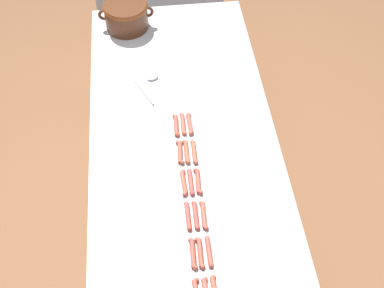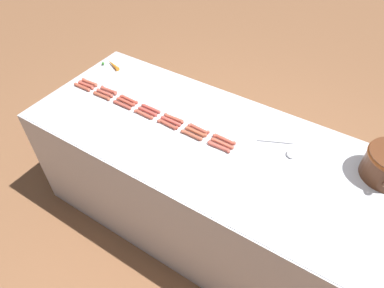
% 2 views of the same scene
% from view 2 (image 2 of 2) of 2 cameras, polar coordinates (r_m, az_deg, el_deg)
% --- Properties ---
extents(ground_plane, '(20.00, 20.00, 0.00)m').
position_cam_2_polar(ground_plane, '(2.84, 1.98, -12.22)').
color(ground_plane, brown).
extents(griddle_counter, '(1.00, 2.41, 0.91)m').
position_cam_2_polar(griddle_counter, '(2.47, 2.24, -6.51)').
color(griddle_counter, '#BCBCC1').
rests_on(griddle_counter, ground_plane).
extents(hot_dog_0, '(0.03, 0.16, 0.02)m').
position_cam_2_polar(hot_dog_0, '(2.70, -16.86, 9.90)').
color(hot_dog_0, '#B9543E').
rests_on(hot_dog_0, griddle_counter).
extents(hot_dog_1, '(0.03, 0.16, 0.02)m').
position_cam_2_polar(hot_dog_1, '(2.57, -13.85, 8.77)').
color(hot_dog_1, '#AB4B3C').
rests_on(hot_dog_1, griddle_counter).
extents(hot_dog_2, '(0.03, 0.16, 0.02)m').
position_cam_2_polar(hot_dog_2, '(2.46, -10.60, 7.41)').
color(hot_dog_2, '#B64738').
rests_on(hot_dog_2, griddle_counter).
extents(hot_dog_3, '(0.03, 0.16, 0.02)m').
position_cam_2_polar(hot_dog_3, '(2.35, -6.93, 5.94)').
color(hot_dog_3, '#B6453C').
rests_on(hot_dog_3, griddle_counter).
extents(hot_dog_4, '(0.03, 0.16, 0.02)m').
position_cam_2_polar(hot_dog_4, '(2.26, -3.07, 4.34)').
color(hot_dog_4, '#B14E3B').
rests_on(hot_dog_4, griddle_counter).
extents(hot_dog_5, '(0.03, 0.16, 0.02)m').
position_cam_2_polar(hot_dog_5, '(2.18, 1.11, 2.58)').
color(hot_dog_5, '#AC4C3C').
rests_on(hot_dog_5, griddle_counter).
extents(hot_dog_6, '(0.03, 0.16, 0.02)m').
position_cam_2_polar(hot_dog_6, '(2.12, 5.43, 0.79)').
color(hot_dog_6, '#B34A39').
rests_on(hot_dog_6, griddle_counter).
extents(hot_dog_7, '(0.03, 0.16, 0.02)m').
position_cam_2_polar(hot_dog_7, '(2.68, -17.39, 9.47)').
color(hot_dog_7, '#B64D3E').
rests_on(hot_dog_7, griddle_counter).
extents(hot_dog_8, '(0.03, 0.16, 0.02)m').
position_cam_2_polar(hot_dog_8, '(2.55, -14.46, 8.31)').
color(hot_dog_8, '#B15041').
rests_on(hot_dog_8, griddle_counter).
extents(hot_dog_9, '(0.03, 0.16, 0.02)m').
position_cam_2_polar(hot_dog_9, '(2.44, -11.11, 6.99)').
color(hot_dog_9, '#AC4938').
rests_on(hot_dog_9, griddle_counter).
extents(hot_dog_10, '(0.03, 0.16, 0.02)m').
position_cam_2_polar(hot_dog_10, '(2.33, -7.49, 5.46)').
color(hot_dog_10, '#B5453C').
rests_on(hot_dog_10, griddle_counter).
extents(hot_dog_11, '(0.03, 0.16, 0.02)m').
position_cam_2_polar(hot_dog_11, '(2.24, -3.60, 3.86)').
color(hot_dog_11, '#B3483F').
rests_on(hot_dog_11, griddle_counter).
extents(hot_dog_12, '(0.03, 0.16, 0.02)m').
position_cam_2_polar(hot_dog_12, '(2.16, 0.61, 2.07)').
color(hot_dog_12, '#AA5338').
rests_on(hot_dog_12, griddle_counter).
extents(hot_dog_13, '(0.03, 0.16, 0.02)m').
position_cam_2_polar(hot_dog_13, '(2.09, 5.10, 0.10)').
color(hot_dog_13, '#B6533F').
rests_on(hot_dog_13, griddle_counter).
extents(hot_dog_14, '(0.03, 0.16, 0.02)m').
position_cam_2_polar(hot_dog_14, '(2.66, -18.01, 9.10)').
color(hot_dog_14, '#B34F39').
rests_on(hot_dog_14, griddle_counter).
extents(hot_dog_15, '(0.03, 0.16, 0.02)m').
position_cam_2_polar(hot_dog_15, '(2.53, -14.96, 7.83)').
color(hot_dog_15, '#AC5039').
rests_on(hot_dog_15, griddle_counter).
extents(hot_dog_16, '(0.03, 0.16, 0.02)m').
position_cam_2_polar(hot_dog_16, '(2.42, -11.68, 6.47)').
color(hot_dog_16, '#B0493B').
rests_on(hot_dog_16, griddle_counter).
extents(hot_dog_17, '(0.03, 0.16, 0.02)m').
position_cam_2_polar(hot_dog_17, '(2.31, -8.15, 4.98)').
color(hot_dog_17, '#B7503D').
rests_on(hot_dog_17, griddle_counter).
extents(hot_dog_18, '(0.03, 0.16, 0.02)m').
position_cam_2_polar(hot_dog_18, '(2.22, -4.12, 3.32)').
color(hot_dog_18, '#AC4938').
rests_on(hot_dog_18, griddle_counter).
extents(hot_dog_19, '(0.03, 0.16, 0.02)m').
position_cam_2_polar(hot_dog_19, '(2.13, -0.08, 1.51)').
color(hot_dog_19, '#AD533B').
rests_on(hot_dog_19, griddle_counter).
extents(hot_dog_20, '(0.03, 0.16, 0.02)m').
position_cam_2_polar(hot_dog_20, '(2.07, 4.51, -0.46)').
color(hot_dog_20, '#B84F41').
rests_on(hot_dog_20, griddle_counter).
extents(serving_spoon, '(0.15, 0.26, 0.02)m').
position_cam_2_polar(serving_spoon, '(2.13, 15.42, -0.94)').
color(serving_spoon, '#B7B7BC').
rests_on(serving_spoon, griddle_counter).
extents(carrot, '(0.09, 0.18, 0.03)m').
position_cam_2_polar(carrot, '(2.86, -13.25, 12.89)').
color(carrot, orange).
rests_on(carrot, griddle_counter).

